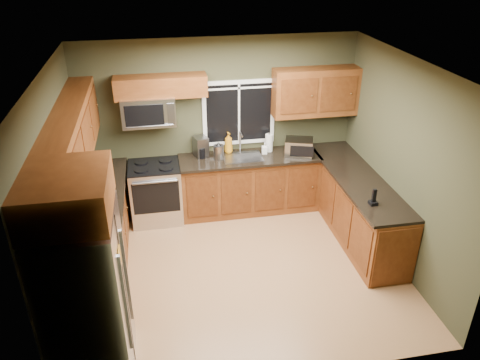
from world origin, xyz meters
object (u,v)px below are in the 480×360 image
object	(u,v)px
refrigerator	(87,299)
cordless_phone	(373,200)
toaster_oven	(299,147)
soap_bottle_b	(265,148)
coffee_maker	(201,147)
soap_bottle_c	(205,149)
kettle	(219,152)
paper_towel_roll	(269,143)
range	(156,192)
soap_bottle_a	(228,143)
microwave	(149,111)

from	to	relation	value
refrigerator	cordless_phone	xyz separation A→B (m)	(3.39, 1.08, 0.10)
toaster_oven	soap_bottle_b	xyz separation A→B (m)	(-0.50, 0.15, -0.04)
coffee_maker	soap_bottle_c	xyz separation A→B (m)	(0.07, 0.05, -0.06)
coffee_maker	soap_bottle_b	bearing A→B (deg)	-5.16
refrigerator	kettle	distance (m)	3.24
coffee_maker	kettle	xyz separation A→B (m)	(0.25, -0.17, -0.02)
paper_towel_roll	range	bearing A→B (deg)	-174.69
paper_towel_roll	soap_bottle_c	world-z (taller)	paper_towel_roll
coffee_maker	soap_bottle_a	size ratio (longest dim) A/B	0.94
soap_bottle_b	soap_bottle_c	xyz separation A→B (m)	(-0.91, 0.14, -0.01)
kettle	soap_bottle_a	size ratio (longest dim) A/B	0.85
soap_bottle_b	soap_bottle_a	bearing A→B (deg)	164.49
refrigerator	soap_bottle_b	bearing A→B (deg)	49.89
refrigerator	soap_bottle_a	xyz separation A→B (m)	(1.86, 3.00, 0.21)
range	soap_bottle_c	xyz separation A→B (m)	(0.80, 0.22, 0.55)
soap_bottle_c	cordless_phone	bearing A→B (deg)	-45.02
refrigerator	soap_bottle_b	xyz separation A→B (m)	(2.40, 2.85, 0.13)
paper_towel_roll	soap_bottle_c	bearing A→B (deg)	177.08
soap_bottle_b	paper_towel_roll	bearing A→B (deg)	43.92
range	cordless_phone	distance (m)	3.23
range	paper_towel_roll	xyz separation A→B (m)	(1.80, 0.17, 0.61)
range	toaster_oven	bearing A→B (deg)	-1.71
soap_bottle_b	soap_bottle_c	bearing A→B (deg)	171.36
paper_towel_roll	soap_bottle_b	xyz separation A→B (m)	(-0.09, -0.09, -0.05)
paper_towel_roll	soap_bottle_c	xyz separation A→B (m)	(-1.00, 0.05, -0.06)
refrigerator	kettle	bearing A→B (deg)	58.90
toaster_oven	paper_towel_roll	bearing A→B (deg)	150.56
soap_bottle_c	cordless_phone	distance (m)	2.70
soap_bottle_b	range	bearing A→B (deg)	-177.32
soap_bottle_c	soap_bottle_a	bearing A→B (deg)	1.82
toaster_oven	soap_bottle_b	distance (m)	0.53
kettle	soap_bottle_b	bearing A→B (deg)	6.22
refrigerator	soap_bottle_c	world-z (taller)	refrigerator
microwave	kettle	world-z (taller)	microwave
refrigerator	coffee_maker	world-z (taller)	refrigerator
toaster_oven	kettle	world-z (taller)	kettle
range	soap_bottle_b	size ratio (longest dim) A/B	5.26
microwave	soap_bottle_b	xyz separation A→B (m)	(1.71, -0.06, -0.70)
microwave	refrigerator	bearing A→B (deg)	-103.34
kettle	soap_bottle_c	size ratio (longest dim) A/B	1.69
toaster_oven	microwave	bearing A→B (deg)	174.79
soap_bottle_a	cordless_phone	distance (m)	2.46
paper_towel_roll	coffee_maker	bearing A→B (deg)	179.94
toaster_oven	cordless_phone	bearing A→B (deg)	-73.22
soap_bottle_c	coffee_maker	bearing A→B (deg)	-144.25
range	kettle	world-z (taller)	kettle
soap_bottle_a	soap_bottle_b	size ratio (longest dim) A/B	1.85
soap_bottle_c	refrigerator	bearing A→B (deg)	-116.49
toaster_oven	soap_bottle_b	size ratio (longest dim) A/B	2.75
soap_bottle_a	cordless_phone	xyz separation A→B (m)	(1.54, -1.92, -0.10)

